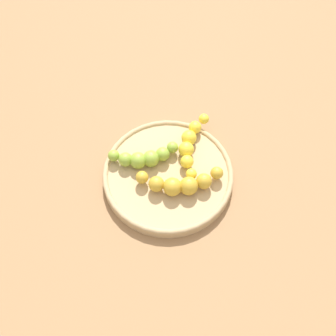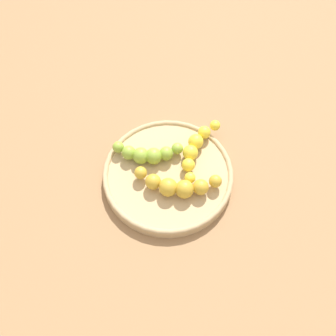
% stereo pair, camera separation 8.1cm
% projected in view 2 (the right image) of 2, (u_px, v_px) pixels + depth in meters
% --- Properties ---
extents(ground_plane, '(2.40, 2.40, 0.00)m').
position_uv_depth(ground_plane, '(168.00, 178.00, 0.84)').
color(ground_plane, '#936D47').
extents(fruit_bowl, '(0.24, 0.24, 0.02)m').
position_uv_depth(fruit_bowl, '(168.00, 175.00, 0.83)').
color(fruit_bowl, tan).
rests_on(fruit_bowl, ground_plane).
extents(banana_spotted, '(0.16, 0.05, 0.03)m').
position_uv_depth(banana_spotted, '(177.00, 185.00, 0.79)').
color(banana_spotted, gold).
rests_on(banana_spotted, fruit_bowl).
extents(banana_yellow, '(0.06, 0.14, 0.03)m').
position_uv_depth(banana_yellow, '(196.00, 148.00, 0.83)').
color(banana_yellow, yellow).
rests_on(banana_yellow, fruit_bowl).
extents(banana_green, '(0.13, 0.05, 0.03)m').
position_uv_depth(banana_green, '(147.00, 154.00, 0.83)').
color(banana_green, '#8CAD38').
rests_on(banana_green, fruit_bowl).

